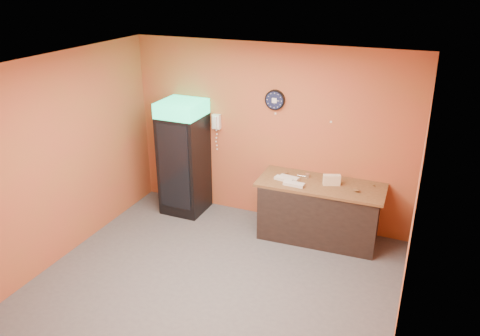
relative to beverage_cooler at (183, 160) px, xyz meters
The scene contains 15 objects.
floor 2.28m from the beverage_cooler, 50.47° to the right, with size 4.50×4.50×0.00m, color #47474C.
back_wall 1.46m from the beverage_cooler, 16.47° to the left, with size 4.50×0.02×2.80m, color #B34A32.
left_wall 1.92m from the beverage_cooler, 119.87° to the right, with size 0.02×4.00×2.80m, color #B34A32.
right_wall 3.95m from the beverage_cooler, 24.21° to the right, with size 0.02×4.00×2.80m, color #B34A32.
ceiling 2.81m from the beverage_cooler, 50.47° to the right, with size 4.50×4.00×0.02m, color white.
beverage_cooler is the anchor object (origin of this frame).
prep_counter 2.33m from the beverage_cooler, ahead, with size 1.71×0.76×0.85m, color black.
wall_clock 1.80m from the beverage_cooler, 14.36° to the left, with size 0.31×0.06×0.31m.
wall_phone 0.82m from the beverage_cooler, 36.83° to the left, with size 0.13×0.11×0.24m.
butcher_paper 2.28m from the beverage_cooler, ahead, with size 1.83×0.78×0.04m, color brown.
sub_roll_stack 2.43m from the beverage_cooler, ahead, with size 0.26×0.17×0.16m.
wrapped_sandwich_left 1.75m from the beverage_cooler, ahead, with size 0.28×0.11×0.04m, color beige.
wrapped_sandwich_mid 1.94m from the beverage_cooler, ahead, with size 0.30×0.12×0.04m, color beige.
wrapped_sandwich_right 1.80m from the beverage_cooler, ahead, with size 0.29×0.11×0.04m, color beige.
kitchen_tool 2.04m from the beverage_cooler, ahead, with size 0.06×0.06×0.06m, color silver.
Camera 1 is at (2.23, -4.52, 3.74)m, focal length 35.00 mm.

